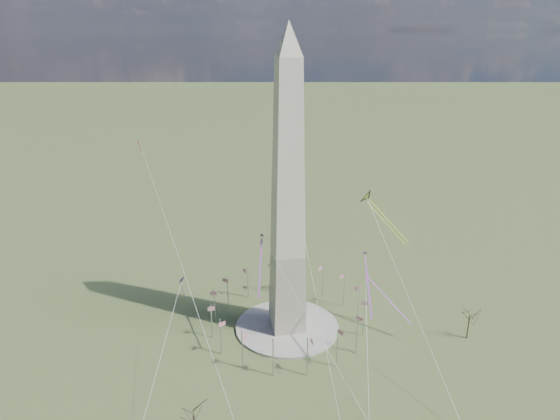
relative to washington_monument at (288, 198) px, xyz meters
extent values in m
plane|color=#41542A|center=(0.00, 0.00, -47.95)|extent=(2000.00, 2000.00, 0.00)
cylinder|color=#BBB4AB|center=(0.00, 0.00, -47.55)|extent=(36.00, 36.00, 0.80)
pyramid|color=silver|center=(0.00, 0.00, 47.85)|extent=(9.90, 9.90, 10.00)
cylinder|color=silver|center=(26.00, 0.00, -41.45)|extent=(0.36, 0.36, 13.00)
cube|color=#AF1725|center=(26.00, 1.30, -36.15)|extent=(2.40, 0.08, 1.50)
cylinder|color=silver|center=(24.02, 9.95, -41.45)|extent=(0.36, 0.36, 13.00)
cube|color=#AF1725|center=(23.52, 11.15, -36.15)|extent=(2.25, 0.99, 1.50)
cylinder|color=silver|center=(18.38, 18.38, -41.45)|extent=(0.36, 0.36, 13.00)
cube|color=#AF1725|center=(17.47, 19.30, -36.15)|extent=(1.75, 1.75, 1.50)
cylinder|color=silver|center=(9.95, 24.02, -41.45)|extent=(0.36, 0.36, 13.00)
cube|color=#AF1725|center=(8.75, 24.52, -36.15)|extent=(0.99, 2.25, 1.50)
cylinder|color=silver|center=(0.00, 26.00, -41.45)|extent=(0.36, 0.36, 13.00)
cube|color=#AF1725|center=(-1.30, 26.00, -36.15)|extent=(0.08, 2.40, 1.50)
cylinder|color=silver|center=(-9.95, 24.02, -41.45)|extent=(0.36, 0.36, 13.00)
cube|color=#AF1725|center=(-11.15, 23.52, -36.15)|extent=(0.99, 2.25, 1.50)
cylinder|color=silver|center=(-18.38, 18.38, -41.45)|extent=(0.36, 0.36, 13.00)
cube|color=#AF1725|center=(-19.30, 17.47, -36.15)|extent=(1.75, 1.75, 1.50)
cylinder|color=silver|center=(-24.02, 9.95, -41.45)|extent=(0.36, 0.36, 13.00)
cube|color=#AF1725|center=(-24.52, 8.75, -36.15)|extent=(2.25, 0.99, 1.50)
cylinder|color=silver|center=(-26.00, 0.00, -41.45)|extent=(0.36, 0.36, 13.00)
cube|color=#AF1725|center=(-26.00, -1.30, -36.15)|extent=(2.40, 0.08, 1.50)
cylinder|color=silver|center=(-24.02, -9.95, -41.45)|extent=(0.36, 0.36, 13.00)
cube|color=#AF1725|center=(-23.52, -11.15, -36.15)|extent=(2.25, 0.99, 1.50)
cylinder|color=silver|center=(-18.38, -18.38, -41.45)|extent=(0.36, 0.36, 13.00)
cube|color=#AF1725|center=(-17.47, -19.30, -36.15)|extent=(1.75, 1.75, 1.50)
cylinder|color=silver|center=(-9.95, -24.02, -41.45)|extent=(0.36, 0.36, 13.00)
cube|color=#AF1725|center=(-8.75, -24.52, -36.15)|extent=(0.99, 2.25, 1.50)
cylinder|color=silver|center=(0.00, -26.00, -41.45)|extent=(0.36, 0.36, 13.00)
cube|color=#AF1725|center=(1.30, -26.00, -36.15)|extent=(0.08, 2.40, 1.50)
cylinder|color=silver|center=(9.95, -24.02, -41.45)|extent=(0.36, 0.36, 13.00)
cube|color=#AF1725|center=(11.15, -23.52, -36.15)|extent=(0.99, 2.25, 1.50)
cylinder|color=silver|center=(18.38, -18.38, -41.45)|extent=(0.36, 0.36, 13.00)
cube|color=#AF1725|center=(19.30, -17.47, -36.15)|extent=(1.75, 1.75, 1.50)
cylinder|color=silver|center=(24.02, -9.95, -41.45)|extent=(0.36, 0.36, 13.00)
cube|color=#AF1725|center=(24.52, -8.75, -36.15)|extent=(2.25, 0.99, 1.50)
cylinder|color=#402E27|center=(57.91, -18.90, -43.67)|extent=(0.44, 0.44, 8.57)
cube|color=#FEAF0D|center=(36.08, 1.98, -11.50)|extent=(9.51, 13.72, 11.42)
cube|color=#FEAF0D|center=(34.36, 0.82, -11.50)|extent=(9.51, 13.72, 11.42)
cube|color=navy|center=(-34.81, 2.07, -26.28)|extent=(1.88, 2.78, 2.13)
cube|color=#F5263D|center=(-34.81, 2.07, -29.79)|extent=(1.88, 2.29, 7.35)
cube|color=#F5263D|center=(19.48, -22.45, -21.96)|extent=(4.65, 17.56, 11.21)
cube|color=#F5263D|center=(-10.76, -8.72, -19.09)|extent=(4.92, 18.02, 11.53)
cube|color=#F5263D|center=(33.57, -7.89, -36.37)|extent=(10.87, 15.69, 11.61)
cube|color=red|center=(-45.69, 31.28, 13.88)|extent=(1.59, 2.31, 1.76)
cube|color=red|center=(-45.69, 31.28, 11.95)|extent=(1.18, 1.31, 4.04)
cube|color=white|center=(5.77, 47.02, 29.60)|extent=(1.42, 2.27, 1.86)
cube|color=white|center=(5.77, 47.02, 27.57)|extent=(0.91, 1.54, 4.26)
camera|label=1|loc=(-34.61, -145.82, 50.00)|focal=32.00mm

